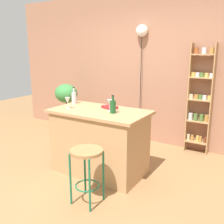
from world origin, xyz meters
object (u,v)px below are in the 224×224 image
Objects in this scene: spice_shelf at (200,99)px; pendant_globe_light at (142,32)px; wine_glass_left at (67,101)px; wine_glass_center at (110,103)px; cookbook at (110,107)px; bar_stool at (87,163)px; plant_stool at (68,127)px; potted_plant at (66,97)px; bottle_wine_red at (113,106)px; bottle_soda_blue at (74,97)px.

pendant_globe_light reaches higher than spice_shelf.
wine_glass_left and wine_glass_center have the same top height.
spice_shelf is at bearing -2.14° from pendant_globe_light.
wine_glass_left is at bearing -131.54° from spice_shelf.
wine_glass_center is 0.78× the size of cookbook.
bar_stool is 4.03× the size of wine_glass_center.
plant_stool is 2.10m from wine_glass_center.
plant_stool is at bearing 149.46° from wine_glass_center.
wine_glass_center is (1.64, -0.97, 0.87)m from plant_stool.
bar_stool is at bearing -77.80° from wine_glass_center.
potted_plant is at bearing -158.62° from pendant_globe_light.
cookbook is at bearing 33.59° from wine_glass_left.
potted_plant is at bearing -45.00° from plant_stool.
plant_stool is 2.19m from bottle_wine_red.
potted_plant is at bearing 136.27° from bar_stool.
bottle_wine_red is 0.70m from wine_glass_left.
bar_stool is 1.85× the size of plant_stool.
bar_stool is 1.38m from bottle_soda_blue.
wine_glass_left is (1.05, -1.15, 0.22)m from potted_plant.
spice_shelf is 11.37× the size of wine_glass_center.
wine_glass_left is 2.00m from pendant_globe_light.
wine_glass_left is 0.62m from wine_glass_center.
wine_glass_left is (-0.76, 0.58, 0.55)m from bar_stool.
wine_glass_left is 0.07× the size of pendant_globe_light.
wine_glass_center reaches higher than potted_plant.
spice_shelf is at bearing 59.43° from wine_glass_center.
pendant_globe_light is at bearing 177.86° from spice_shelf.
spice_shelf reaches higher than wine_glass_center.
wine_glass_left reaches higher than potted_plant.
potted_plant is (-2.51, -0.50, -0.13)m from spice_shelf.
potted_plant reaches higher than cookbook.
bottle_soda_blue is 0.35m from wine_glass_left.
bottle_wine_red reaches higher than potted_plant.
spice_shelf is (0.70, 2.23, 0.45)m from bar_stool.
potted_plant is 4.42× the size of wine_glass_center.
bottle_wine_red is at bearing -14.01° from bottle_soda_blue.
bottle_soda_blue reaches higher than bar_stool.
wine_glass_left reaches higher than cookbook.
bar_stool is 2.52m from potted_plant.
wine_glass_center is at bearing -10.54° from bottle_soda_blue.
potted_plant is 1.57m from wine_glass_left.
bottle_wine_red is at bearing -30.91° from plant_stool.
spice_shelf is 7.64× the size of bottle_wine_red.
potted_plant is at bearing 171.79° from cookbook.
pendant_globe_light is at bearing 100.46° from bar_stool.
wine_glass_center is at bearing -30.54° from plant_stool.
wine_glass_left is at bearing -126.72° from cookbook.
wine_glass_center reaches higher than bar_stool.
cookbook is (-0.09, 0.15, -0.10)m from wine_glass_center.
bottle_wine_red is 0.11× the size of pendant_globe_light.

